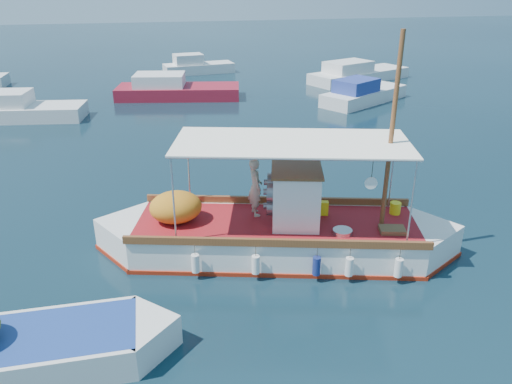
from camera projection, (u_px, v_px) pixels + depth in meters
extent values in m
plane|color=black|center=(270.00, 248.00, 15.06)|extent=(160.00, 160.00, 0.00)
cube|color=white|center=(276.00, 241.00, 14.68)|extent=(8.50, 4.65, 1.19)
cube|color=white|center=(140.00, 238.00, 14.83)|extent=(2.61, 2.61, 1.19)
cube|color=white|center=(415.00, 244.00, 14.53)|extent=(2.61, 2.61, 1.19)
cube|color=#9B230F|center=(276.00, 251.00, 14.82)|extent=(8.63, 4.76, 0.19)
cube|color=maroon|center=(276.00, 224.00, 14.45)|extent=(8.45, 4.44, 0.06)
cube|color=brown|center=(277.00, 200.00, 15.64)|extent=(7.95, 2.17, 0.22)
cube|color=brown|center=(276.00, 243.00, 13.15)|extent=(7.95, 2.17, 0.22)
cube|color=white|center=(296.00, 198.00, 14.10)|extent=(1.61, 1.68, 1.62)
cube|color=brown|center=(297.00, 170.00, 13.76)|extent=(1.74, 1.81, 0.06)
cylinder|color=slate|center=(271.00, 192.00, 13.68)|extent=(0.37, 0.58, 0.54)
cylinder|color=slate|center=(271.00, 182.00, 14.31)|extent=(0.37, 0.58, 0.54)
cylinder|color=slate|center=(271.00, 206.00, 14.23)|extent=(0.37, 0.58, 0.54)
cylinder|color=brown|center=(391.00, 135.00, 13.25)|extent=(0.16, 0.16, 5.39)
cylinder|color=brown|center=(358.00, 150.00, 13.45)|extent=(1.90, 0.57, 0.09)
cylinder|color=silver|center=(189.00, 168.00, 15.14)|extent=(0.06, 0.06, 2.42)
cylinder|color=silver|center=(174.00, 200.00, 12.97)|extent=(0.06, 0.06, 2.42)
cylinder|color=silver|center=(392.00, 171.00, 14.91)|extent=(0.06, 0.06, 2.42)
cylinder|color=silver|center=(412.00, 204.00, 12.74)|extent=(0.06, 0.06, 2.42)
cube|color=white|center=(292.00, 142.00, 13.45)|extent=(6.81, 4.11, 0.04)
ellipsoid|color=orange|center=(176.00, 207.00, 14.37)|extent=(1.78, 1.62, 0.91)
cube|color=yellow|center=(324.00, 208.00, 14.85)|extent=(0.31, 0.26, 0.43)
cylinder|color=yellow|center=(395.00, 208.00, 14.93)|extent=(0.39, 0.39, 0.37)
cube|color=brown|center=(392.00, 230.00, 13.90)|extent=(0.80, 0.65, 0.13)
cylinder|color=#B2B2B2|center=(342.00, 232.00, 13.80)|extent=(0.66, 0.66, 0.13)
cylinder|color=white|center=(371.00, 183.00, 12.61)|extent=(0.32, 0.11, 0.32)
cylinder|color=white|center=(195.00, 263.00, 13.33)|extent=(0.26, 0.26, 0.52)
cylinder|color=navy|center=(317.00, 266.00, 13.21)|extent=(0.26, 0.26, 0.52)
cylinder|color=white|center=(399.00, 268.00, 13.13)|extent=(0.26, 0.26, 0.52)
imported|color=#B5AE96|center=(255.00, 187.00, 14.61)|extent=(0.46, 0.66, 1.74)
cube|color=white|center=(17.00, 357.00, 10.38)|extent=(4.94, 1.94, 0.97)
cube|color=white|center=(138.00, 340.00, 10.87)|extent=(1.93, 1.93, 0.97)
cube|color=navy|center=(12.00, 339.00, 10.20)|extent=(4.94, 1.73, 0.05)
cube|color=silver|center=(26.00, 114.00, 28.32)|extent=(6.74, 3.29, 1.00)
cube|color=silver|center=(5.00, 99.00, 27.89)|extent=(2.85, 2.39, 0.80)
cube|color=maroon|center=(179.00, 93.00, 33.24)|extent=(8.39, 4.18, 1.00)
cube|color=silver|center=(159.00, 80.00, 32.84)|extent=(3.58, 2.91, 0.80)
cube|color=silver|center=(364.00, 97.00, 32.17)|extent=(6.75, 5.34, 1.00)
cube|color=navy|center=(356.00, 86.00, 31.18)|extent=(3.22, 2.98, 0.80)
cube|color=silver|center=(359.00, 77.00, 38.58)|extent=(8.84, 5.72, 1.00)
cube|color=silver|center=(348.00, 67.00, 37.55)|extent=(3.99, 3.36, 0.80)
cube|color=silver|center=(199.00, 70.00, 41.57)|extent=(5.93, 2.81, 1.00)
cube|color=silver|center=(188.00, 59.00, 40.93)|extent=(2.50, 2.01, 0.80)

